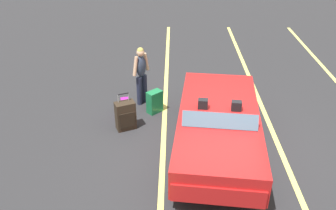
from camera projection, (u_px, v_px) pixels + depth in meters
ground_plane at (216, 148)px, 8.21m from camera, size 80.00×80.00×0.00m
lot_line_near at (163, 148)px, 8.22m from camera, size 18.00×0.12×0.01m
lot_line_mid at (280, 149)px, 8.19m from camera, size 18.00×0.12×0.01m
convertible_car at (218, 132)px, 7.73m from camera, size 4.30×2.18×1.24m
suitcase_large_black at (126, 116)px, 8.75m from camera, size 0.45×0.55×0.96m
suitcase_medium_bright at (155, 102)px, 9.47m from camera, size 0.45×0.46×0.62m
suitcase_small_carryon at (126, 108)px, 9.29m from camera, size 0.38×0.29×0.50m
traveler_person at (141, 73)px, 9.60m from camera, size 0.52×0.46×1.65m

